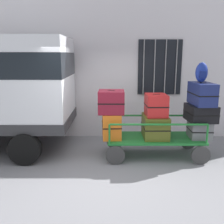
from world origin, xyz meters
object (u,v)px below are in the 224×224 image
luggage_cart (156,141)px  suitcase_midleft_middle (157,105)px  backpack (203,73)px  suitcase_left_bottom (112,125)px  suitcase_midleft_bottom (156,126)px  suitcase_center_middle (202,113)px  suitcase_center_top (203,94)px  suitcase_left_middle (112,102)px  suitcase_center_bottom (200,129)px

luggage_cart → suitcase_midleft_middle: suitcase_midleft_middle is taller
luggage_cart → backpack: (0.98, -0.01, 1.59)m
suitcase_left_bottom → suitcase_midleft_bottom: 1.02m
suitcase_center_middle → suitcase_left_bottom: bearing=178.3°
suitcase_midleft_middle → suitcase_center_middle: suitcase_midleft_middle is taller
luggage_cart → suitcase_center_middle: (1.02, -0.02, 0.68)m
suitcase_left_bottom → suitcase_midleft_bottom: size_ratio=0.95×
suitcase_left_bottom → suitcase_midleft_bottom: suitcase_left_bottom is taller
luggage_cart → suitcase_center_top: (1.02, -0.02, 1.12)m
suitcase_center_top → backpack: size_ratio=1.85×
suitcase_midleft_bottom → suitcase_center_top: 1.28m
suitcase_midleft_bottom → suitcase_center_middle: 1.07m
suitcase_left_bottom → suitcase_left_middle: bearing=-90.0°
suitcase_center_middle → luggage_cart: bearing=178.7°
suitcase_midleft_bottom → suitcase_center_bottom: size_ratio=1.43×
luggage_cart → suitcase_left_bottom: 1.09m
suitcase_left_bottom → suitcase_center_middle: bearing=-1.7°
suitcase_left_middle → suitcase_midleft_middle: suitcase_left_middle is taller
suitcase_left_bottom → suitcase_center_bottom: size_ratio=1.37×
luggage_cart → suitcase_center_bottom: bearing=-1.7°
luggage_cart → backpack: backpack is taller
suitcase_midleft_middle → suitcase_center_middle: 1.03m
suitcase_left_middle → suitcase_left_bottom: bearing=90.0°
suitcase_center_bottom → suitcase_center_top: size_ratio=0.66×
suitcase_midleft_middle → backpack: size_ratio=1.35×
suitcase_left_bottom → backpack: bearing=-1.3°
suitcase_center_bottom → suitcase_left_bottom: bearing=178.1°
suitcase_midleft_middle → suitcase_center_bottom: bearing=-2.0°
suitcase_center_top → suitcase_center_middle: bearing=-90.0°
suitcase_left_bottom → suitcase_left_middle: size_ratio=1.24×
luggage_cart → suitcase_midleft_bottom: suitcase_midleft_bottom is taller
suitcase_left_middle → suitcase_center_middle: 2.05m
suitcase_center_top → backpack: backpack is taller
suitcase_midleft_middle → backpack: backpack is taller
luggage_cart → suitcase_midleft_bottom: size_ratio=2.94×
suitcase_center_top → luggage_cart: bearing=179.1°
suitcase_midleft_middle → suitcase_center_bottom: size_ratio=1.10×
suitcase_midleft_bottom → suitcase_center_middle: (1.02, -0.05, 0.33)m
suitcase_midleft_bottom → suitcase_midleft_middle: 0.51m
suitcase_midleft_middle → suitcase_center_top: size_ratio=0.73×
luggage_cart → suitcase_center_middle: bearing=-1.3°
suitcase_left_bottom → suitcase_center_bottom: 2.04m
suitcase_left_middle → backpack: backpack is taller
luggage_cart → suitcase_left_bottom: size_ratio=3.09×
suitcase_center_middle → suitcase_center_top: bearing=90.0°
suitcase_left_bottom → backpack: (1.99, -0.04, 1.20)m
suitcase_midleft_bottom → suitcase_center_middle: size_ratio=1.11×
suitcase_center_top → suitcase_center_bottom: bearing=-90.0°
luggage_cart → suitcase_left_middle: (-1.02, -0.01, 0.93)m
suitcase_center_middle → backpack: size_ratio=1.58×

